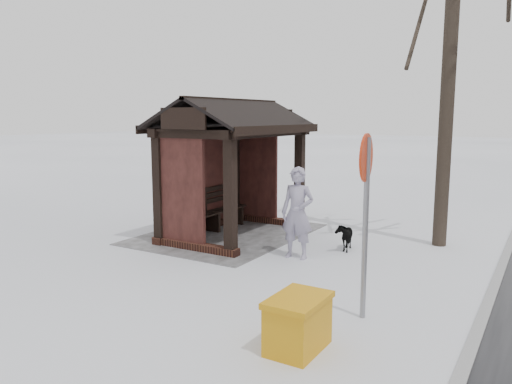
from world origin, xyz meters
TOP-DOWN VIEW (x-y plane):
  - ground at (0.00, 0.00)m, footprint 120.00×120.00m
  - kerb at (0.00, 5.50)m, footprint 120.00×0.15m
  - trampled_patch at (0.00, -0.20)m, footprint 4.20×3.20m
  - bus_shelter at (0.00, -0.16)m, footprint 3.60×2.40m
  - pedestrian at (0.92, 2.04)m, footprint 0.46×0.67m
  - dog at (-0.11, 2.61)m, footprint 0.74×0.48m
  - grit_bin at (4.34, 3.75)m, footprint 0.84×0.58m
  - road_sign at (3.04, 4.07)m, footprint 0.64×0.11m

SIDE VIEW (x-z plane):
  - ground at x=0.00m, z-range 0.00..0.00m
  - trampled_patch at x=0.00m, z-range 0.00..0.02m
  - kerb at x=0.00m, z-range -0.02..0.04m
  - dog at x=-0.11m, z-range 0.00..0.58m
  - grit_bin at x=4.34m, z-range 0.00..0.65m
  - pedestrian at x=0.92m, z-range 0.00..1.76m
  - road_sign at x=3.04m, z-range 0.54..3.03m
  - bus_shelter at x=0.00m, z-range 0.62..3.71m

